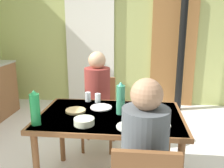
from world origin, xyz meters
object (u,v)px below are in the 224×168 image
water_bottle_green_near (121,99)px  chair_far_diner (99,108)px  dining_table (110,122)px  serving_bowl_center (84,121)px  person_far_diner (97,89)px  person_near_diner (145,144)px  water_bottle_green_far (35,108)px

water_bottle_green_near → chair_far_diner: bearing=113.1°
dining_table → serving_bowl_center: bearing=-128.1°
dining_table → chair_far_diner: (-0.22, 0.77, -0.15)m
dining_table → chair_far_diner: 0.81m
dining_table → serving_bowl_center: (-0.19, -0.24, 0.10)m
dining_table → person_far_diner: bearing=109.5°
dining_table → person_far_diner: person_far_diner is taller
person_near_diner → serving_bowl_center: (-0.48, 0.39, -0.03)m
dining_table → person_near_diner: bearing=-65.2°
water_bottle_green_near → water_bottle_green_far: (-0.68, -0.31, -0.00)m
person_far_diner → water_bottle_green_near: person_far_diner is taller
person_near_diner → water_bottle_green_far: size_ratio=2.60×
chair_far_diner → person_near_diner: (0.52, -1.40, 0.28)m
water_bottle_green_near → serving_bowl_center: water_bottle_green_near is taller
chair_far_diner → water_bottle_green_far: (-0.36, -1.05, 0.36)m
person_near_diner → water_bottle_green_near: person_near_diner is taller
person_far_diner → serving_bowl_center: size_ratio=4.53×
chair_far_diner → serving_bowl_center: chair_far_diner is taller
serving_bowl_center → water_bottle_green_far: bearing=-174.9°
dining_table → water_bottle_green_near: (0.09, 0.03, 0.22)m
person_near_diner → person_far_diner: size_ratio=1.00×
person_far_diner → water_bottle_green_near: size_ratio=2.53×
serving_bowl_center → water_bottle_green_near: bearing=43.9°
chair_far_diner → water_bottle_green_near: size_ratio=2.86×
water_bottle_green_near → serving_bowl_center: bearing=-136.1°
dining_table → person_near_diner: (0.29, -0.63, 0.14)m
person_far_diner → water_bottle_green_near: 0.68m
person_far_diner → serving_bowl_center: 0.87m
person_near_diner → water_bottle_green_near: bearing=106.9°
chair_far_diner → water_bottle_green_far: water_bottle_green_far is taller
person_far_diner → dining_table: bearing=109.5°
dining_table → water_bottle_green_far: 0.68m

